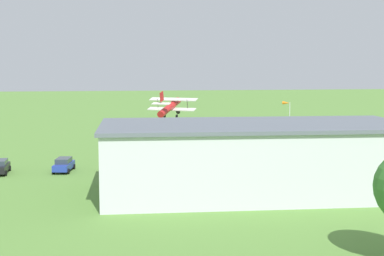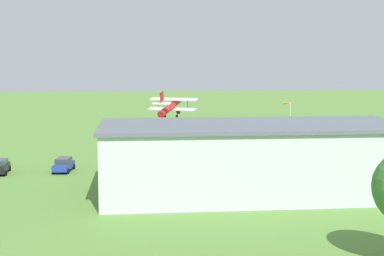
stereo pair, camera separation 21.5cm
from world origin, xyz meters
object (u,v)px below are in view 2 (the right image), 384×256
Objects in this scene: hangar at (255,158)px; car_silver at (328,157)px; car_orange at (120,163)px; person_beside_truck at (146,157)px; person_walking_on_apron at (195,157)px; windsock at (287,105)px; car_blue at (64,164)px; biplane at (170,107)px.

car_silver is at bearing -133.39° from hangar.
car_orange is at bearing -46.92° from hangar.
car_silver is 2.67× the size of person_beside_truck.
person_walking_on_apron is 35.64m from windsock.
car_blue reaches higher than car_orange.
windsock is (-30.73, -30.91, 4.49)m from car_orange.
person_walking_on_apron is (3.37, -16.39, -2.57)m from hangar.
windsock is (-17.87, -44.66, 1.85)m from hangar.
car_orange is at bearing 61.16° from biplane.
biplane is at bearing -35.35° from car_silver.
person_beside_truck is at bearing -8.91° from car_silver.
hangar is 5.06× the size of windsock.
person_beside_truck is at bearing -61.55° from hangar.
biplane reaches higher than car_blue.
car_silver is (-18.70, 13.26, -5.72)m from biplane.
hangar is 28.06m from biplane.
windsock is (-23.24, -17.30, -1.27)m from biplane.
car_orange is at bearing 0.75° from car_silver.
windsock is (-37.38, -30.71, 4.46)m from car_blue.
car_blue is 16.32m from person_walking_on_apron.
car_orange is (12.86, -13.76, -2.64)m from hangar.
windsock is at bearing -134.84° from car_orange.
hangar reaches higher than car_blue.
person_walking_on_apron is (-16.14, -2.44, 0.05)m from car_blue.
hangar is 16.93m from person_walking_on_apron.
windsock is (-4.54, -30.57, 4.45)m from car_silver.
car_silver is 31.22m from windsock.
person_beside_truck is at bearing -129.80° from car_orange.
car_silver is 0.77× the size of windsock.
car_blue is 10.60m from person_beside_truck.
car_silver reaches higher than car_orange.
person_beside_truck is at bearing -159.35° from car_blue.
car_orange is 5.12m from person_beside_truck.
hangar is at bearing 133.08° from car_orange.
biplane is 16.57m from car_orange.
windsock reaches higher than car_blue.
car_silver is at bearing 171.09° from person_beside_truck.
car_blue is 0.77× the size of windsock.
person_walking_on_apron is (-2.00, 10.97, -5.69)m from biplane.
person_walking_on_apron is at bearing 100.34° from biplane.
car_blue is (14.14, 13.41, -5.74)m from biplane.
biplane is at bearing -118.84° from car_orange.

